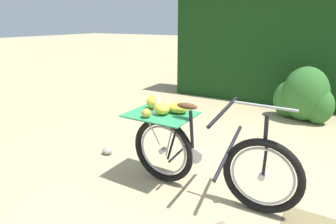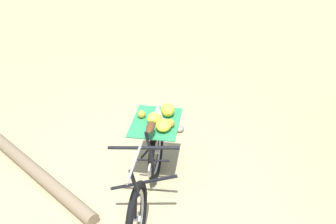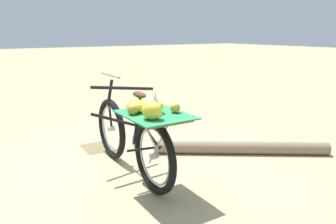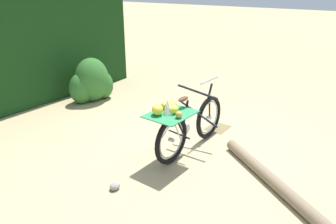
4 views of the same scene
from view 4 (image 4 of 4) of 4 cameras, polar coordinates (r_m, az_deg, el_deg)
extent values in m
plane|color=tan|center=(5.35, 4.40, -5.71)|extent=(60.00, 60.00, 0.00)
cube|color=#143814|center=(7.74, -22.37, 10.89)|extent=(4.67, 0.90, 2.42)
torus|color=black|center=(5.47, 7.20, -0.94)|extent=(0.73, 0.08, 0.73)
torus|color=#B7B7BC|center=(5.47, 7.20, -0.94)|extent=(0.57, 0.04, 0.57)
cylinder|color=#B7B7BC|center=(5.47, 7.20, -0.94)|extent=(0.06, 0.08, 0.06)
torus|color=black|center=(4.67, 0.61, -4.93)|extent=(0.73, 0.08, 0.73)
torus|color=#B7B7BC|center=(4.67, 0.61, -4.93)|extent=(0.57, 0.04, 0.57)
cylinder|color=#B7B7BC|center=(4.67, 0.61, -4.93)|extent=(0.06, 0.08, 0.06)
cylinder|color=black|center=(5.15, 5.44, -0.37)|extent=(0.05, 0.70, 0.30)
cylinder|color=black|center=(4.96, 5.17, 3.56)|extent=(0.05, 0.71, 0.11)
cylinder|color=black|center=(4.81, 3.05, -0.57)|extent=(0.04, 0.11, 0.49)
cylinder|color=black|center=(4.80, 1.97, -3.95)|extent=(0.03, 0.38, 0.05)
cylinder|color=black|center=(4.68, 1.72, -1.79)|extent=(0.03, 0.32, 0.47)
cylinder|color=black|center=(5.42, 7.32, 0.56)|extent=(0.03, 0.05, 0.30)
cylinder|color=black|center=(5.31, 7.37, 3.48)|extent=(0.04, 0.10, 0.30)
cylinder|color=gray|center=(5.22, 7.31, 5.56)|extent=(0.52, 0.03, 0.02)
ellipsoid|color=#4C2D19|center=(4.67, 2.70, 2.30)|extent=(0.22, 0.09, 0.06)
cylinder|color=#B7B7BC|center=(4.94, 3.25, -3.03)|extent=(0.16, 0.02, 0.16)
cylinder|color=#B7B7BC|center=(4.66, 1.32, -2.43)|extent=(0.02, 0.20, 0.39)
cylinder|color=#B7B7BC|center=(4.50, -0.25, -3.30)|extent=(0.02, 0.24, 0.39)
cube|color=brown|center=(4.49, 0.48, -0.56)|extent=(0.61, 0.45, 0.02)
cube|color=#287F4C|center=(4.49, 0.48, -0.35)|extent=(0.69, 0.55, 0.01)
ellipsoid|color=yellow|center=(4.41, -1.87, 0.41)|extent=(0.23, 0.22, 0.16)
ellipsoid|color=yellow|center=(4.47, 0.77, 0.50)|extent=(0.23, 0.22, 0.12)
ellipsoid|color=yellow|center=(4.63, 0.45, 1.28)|extent=(0.22, 0.19, 0.12)
sphere|color=#B29333|center=(4.32, 1.92, -0.48)|extent=(0.09, 0.09, 0.09)
sphere|color=#8CAD38|center=(4.51, 0.23, 0.37)|extent=(0.08, 0.08, 0.08)
sphere|color=#B29333|center=(4.63, -0.71, 1.10)|extent=(0.10, 0.10, 0.10)
cone|color=white|center=(4.43, -0.03, 0.92)|extent=(0.14, 0.14, 0.22)
cylinder|color=#7F6B51|center=(4.49, 18.10, -11.56)|extent=(1.38, 1.89, 0.16)
ellipsoid|color=#2D6628|center=(7.33, -13.25, 5.55)|extent=(0.77, 0.69, 0.96)
ellipsoid|color=#2D6628|center=(7.25, -15.03, 4.02)|extent=(0.53, 0.48, 0.67)
ellipsoid|color=#2D6628|center=(7.47, -11.39, 4.67)|extent=(0.48, 0.43, 0.63)
cylinder|color=#4C3823|center=(7.44, -13.00, 2.70)|extent=(0.07, 0.07, 0.19)
ellipsoid|color=gray|center=(4.31, -9.34, -12.76)|extent=(0.14, 0.12, 0.09)
cube|color=olive|center=(5.98, 8.79, -2.76)|extent=(0.44, 0.36, 0.01)
camera|label=1|loc=(4.87, 35.67, 8.70)|focal=30.09mm
camera|label=2|loc=(7.41, 13.45, 25.88)|focal=38.22mm
camera|label=3|loc=(4.09, -39.00, 3.21)|focal=34.64mm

